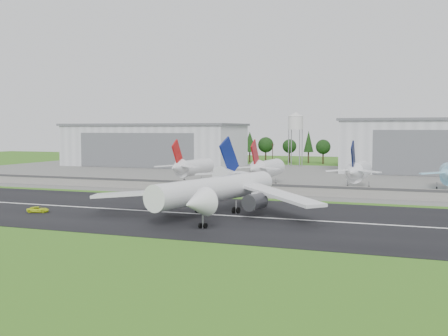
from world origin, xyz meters
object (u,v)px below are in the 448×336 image
at_px(main_airliner, 215,195).
at_px(ground_vehicle, 38,209).
at_px(parked_jet_navy, 358,172).
at_px(parked_jet_red_b, 265,169).
at_px(parked_jet_red_a, 191,167).

distance_m(main_airliner, ground_vehicle, 43.56).
relative_size(ground_vehicle, parked_jet_navy, 0.16).
height_order(ground_vehicle, parked_jet_navy, parked_jet_navy).
xyz_separation_m(ground_vehicle, parked_jet_navy, (65.98, 78.21, 5.45)).
relative_size(parked_jet_red_b, parked_jet_navy, 1.00).
relative_size(main_airliner, ground_vehicle, 11.43).
height_order(main_airliner, parked_jet_navy, main_airliner).
xyz_separation_m(main_airliner, ground_vehicle, (-41.89, -11.21, -4.08)).
bearing_deg(parked_jet_red_b, parked_jet_navy, -0.03).
height_order(parked_jet_red_a, parked_jet_navy, parked_jet_navy).
distance_m(main_airliner, parked_jet_red_a, 76.18).
bearing_deg(main_airliner, parked_jet_navy, -96.53).
bearing_deg(parked_jet_red_a, parked_jet_red_b, 0.04).
bearing_deg(ground_vehicle, parked_jet_red_a, -26.60).
relative_size(ground_vehicle, parked_jet_red_b, 0.16).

